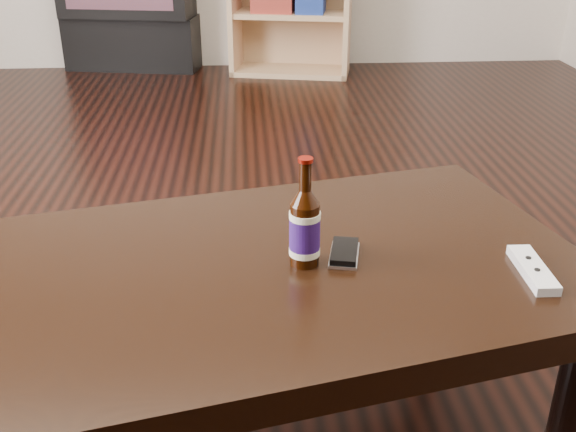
{
  "coord_description": "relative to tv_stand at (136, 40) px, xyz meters",
  "views": [
    {
      "loc": [
        0.29,
        -1.56,
        1.06
      ],
      "look_at": [
        0.37,
        -0.49,
        0.54
      ],
      "focal_mm": 42.0,
      "sensor_mm": 36.0,
      "label": 1
    }
  ],
  "objects": [
    {
      "name": "coffee_table",
      "position": [
        0.73,
        -3.52,
        0.21
      ],
      "size": [
        1.3,
        0.93,
        0.44
      ],
      "rotation": [
        0.0,
        0.0,
        0.22
      ],
      "color": "black",
      "rests_on": "floor"
    },
    {
      "name": "phone",
      "position": [
        0.88,
        -3.5,
        0.28
      ],
      "size": [
        0.07,
        0.11,
        0.02
      ],
      "rotation": [
        0.0,
        0.0,
        -0.21
      ],
      "color": "silver",
      "rests_on": "coffee_table"
    },
    {
      "name": "beer_bottle",
      "position": [
        0.8,
        -3.52,
        0.34
      ],
      "size": [
        0.06,
        0.06,
        0.21
      ],
      "rotation": [
        0.0,
        0.0,
        -0.07
      ],
      "color": "black",
      "rests_on": "coffee_table"
    },
    {
      "name": "remote",
      "position": [
        1.2,
        -3.58,
        0.28
      ],
      "size": [
        0.05,
        0.16,
        0.02
      ],
      "rotation": [
        0.0,
        0.0,
        -0.03
      ],
      "color": "silver",
      "rests_on": "coffee_table"
    },
    {
      "name": "floor",
      "position": [
        0.41,
        -3.03,
        -0.18
      ],
      "size": [
        5.0,
        6.0,
        0.01
      ],
      "primitive_type": "cube",
      "color": "black",
      "rests_on": "ground"
    },
    {
      "name": "tv_stand",
      "position": [
        0.0,
        0.0,
        0.0
      ],
      "size": [
        0.91,
        0.57,
        0.34
      ],
      "primitive_type": "cube",
      "rotation": [
        0.0,
        0.0,
        -0.18
      ],
      "color": "black",
      "rests_on": "floor"
    }
  ]
}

